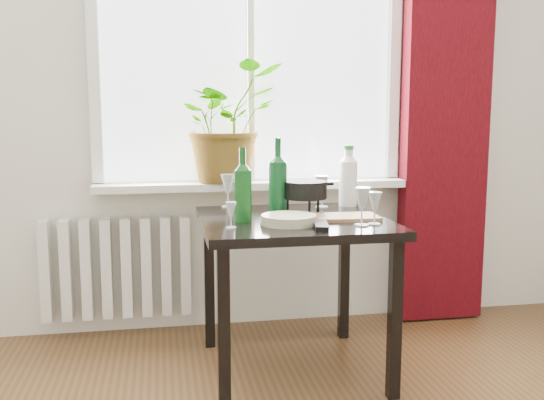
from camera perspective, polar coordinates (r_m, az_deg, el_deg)
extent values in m
cube|color=white|center=(3.43, -2.11, 14.52)|extent=(1.72, 0.08, 1.62)
cube|color=silver|center=(3.36, -1.86, 1.42)|extent=(1.72, 0.20, 0.04)
cube|color=#35040A|center=(3.65, 16.06, 9.05)|extent=(0.50, 0.12, 2.56)
cube|color=silver|center=(3.45, -14.40, -6.20)|extent=(0.80, 0.10, 0.55)
cube|color=black|center=(2.81, 1.99, -2.09)|extent=(0.85, 0.85, 0.04)
cube|color=black|center=(2.51, -4.57, -12.20)|extent=(0.05, 0.05, 0.70)
cube|color=black|center=(3.20, -5.93, -7.67)|extent=(0.05, 0.05, 0.70)
cube|color=black|center=(2.68, 11.48, -11.01)|extent=(0.05, 0.05, 0.70)
cube|color=black|center=(3.33, 6.78, -7.03)|extent=(0.05, 0.05, 0.70)
imported|color=#217B24|center=(3.34, -4.40, 7.28)|extent=(0.76, 0.74, 0.65)
cylinder|color=beige|center=(2.65, 1.58, -1.84)|extent=(0.31, 0.31, 0.04)
cube|color=black|center=(2.58, 4.64, -2.38)|extent=(0.09, 0.19, 0.02)
cube|color=#9F6D48|center=(2.81, 6.99, -1.60)|extent=(0.30, 0.20, 0.02)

